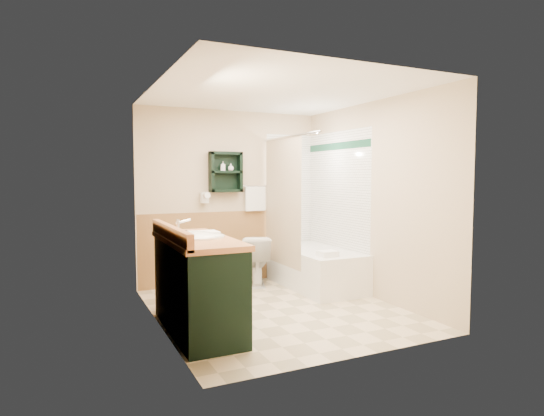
{
  "coord_description": "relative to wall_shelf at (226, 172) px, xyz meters",
  "views": [
    {
      "loc": [
        -2.18,
        -4.51,
        1.5
      ],
      "look_at": [
        0.03,
        0.2,
        1.13
      ],
      "focal_mm": 30.0,
      "sensor_mm": 36.0,
      "label": 1
    }
  ],
  "objects": [
    {
      "name": "soap_bottle_b",
      "position": [
        0.07,
        -0.01,
        0.05
      ],
      "size": [
        0.1,
        0.11,
        0.08
      ],
      "primitive_type": "imported",
      "rotation": [
        0.0,
        0.0,
        0.19
      ],
      "color": "white",
      "rests_on": "wall_shelf"
    },
    {
      "name": "wainscot_left",
      "position": [
        -1.19,
        -1.41,
        -1.05
      ],
      "size": [
        2.98,
        2.98,
        1.0
      ],
      "primitive_type": null,
      "color": "#B27E48",
      "rests_on": "left_wall"
    },
    {
      "name": "bathtub",
      "position": [
        1.03,
        -0.69,
        -1.29
      ],
      "size": [
        0.77,
        1.5,
        0.51
      ],
      "primitive_type": "cube",
      "color": "white",
      "rests_on": "ground"
    },
    {
      "name": "wainscot_back",
      "position": [
        0.1,
        0.08,
        -1.05
      ],
      "size": [
        2.58,
        2.58,
        1.0
      ],
      "primitive_type": null,
      "color": "#B27E48",
      "rests_on": "back_wall"
    },
    {
      "name": "mirror_frame",
      "position": [
        -1.17,
        -1.96,
        -0.05
      ],
      "size": [
        1.3,
        1.3,
        1.0
      ],
      "primitive_type": null,
      "color": "brown",
      "rests_on": "left_wall"
    },
    {
      "name": "counter_towel",
      "position": [
        -0.79,
        -1.6,
        -0.62
      ],
      "size": [
        0.27,
        0.22,
        0.04
      ],
      "primitive_type": "cube",
      "color": "white",
      "rests_on": "vanity"
    },
    {
      "name": "vanity",
      "position": [
        -0.89,
        -1.72,
        -1.09
      ],
      "size": [
        0.59,
        1.44,
        0.91
      ],
      "primitive_type": "cube",
      "color": "black",
      "rests_on": "ground"
    },
    {
      "name": "right_wall",
      "position": [
        1.42,
        -1.41,
        -0.35
      ],
      "size": [
        0.04,
        3.0,
        2.4
      ],
      "primitive_type": "cube",
      "color": "beige",
      "rests_on": "ground"
    },
    {
      "name": "left_wall",
      "position": [
        -1.22,
        -1.41,
        -0.35
      ],
      "size": [
        0.04,
        3.0,
        2.4
      ],
      "primitive_type": "cube",
      "color": "beige",
      "rests_on": "ground"
    },
    {
      "name": "back_wall",
      "position": [
        0.1,
        0.11,
        -0.35
      ],
      "size": [
        2.6,
        0.04,
        2.4
      ],
      "primitive_type": "cube",
      "color": "beige",
      "rests_on": "ground"
    },
    {
      "name": "tile_accent",
      "position": [
        1.37,
        -0.66,
        0.35
      ],
      "size": [
        1.5,
        1.5,
        0.1
      ],
      "primitive_type": null,
      "color": "#13432E",
      "rests_on": "right_wall"
    },
    {
      "name": "tub_towel",
      "position": [
        0.87,
        -1.23,
        -1.0
      ],
      "size": [
        0.22,
        0.18,
        0.07
      ],
      "primitive_type": "cube",
      "color": "white",
      "rests_on": "bathtub"
    },
    {
      "name": "soap_bottle_a",
      "position": [
        -0.04,
        -0.01,
        0.05
      ],
      "size": [
        0.09,
        0.14,
        0.06
      ],
      "primitive_type": "imported",
      "rotation": [
        0.0,
        0.0,
        -0.29
      ],
      "color": "white",
      "rests_on": "wall_shelf"
    },
    {
      "name": "ceiling",
      "position": [
        0.1,
        -1.41,
        0.87
      ],
      "size": [
        2.6,
        3.0,
        0.04
      ],
      "primitive_type": "cube",
      "color": "white",
      "rests_on": "back_wall"
    },
    {
      "name": "towel_bar",
      "position": [
        0.45,
        0.04,
        -0.2
      ],
      "size": [
        0.4,
        0.06,
        0.4
      ],
      "primitive_type": null,
      "color": "white",
      "rests_on": "back_wall"
    },
    {
      "name": "wall_shelf",
      "position": [
        0.0,
        0.0,
        0.0
      ],
      "size": [
        0.45,
        0.15,
        0.55
      ],
      "primitive_type": "cube",
      "color": "black",
      "rests_on": "back_wall"
    },
    {
      "name": "mirror_glass",
      "position": [
        -1.17,
        -1.96,
        -0.05
      ],
      "size": [
        1.2,
        1.2,
        0.9
      ],
      "primitive_type": null,
      "color": "white",
      "rests_on": "left_wall"
    },
    {
      "name": "tile_back",
      "position": [
        1.13,
        0.07,
        -0.5
      ],
      "size": [
        0.95,
        0.95,
        2.1
      ],
      "primitive_type": null,
      "color": "white",
      "rests_on": "back_wall"
    },
    {
      "name": "curtain_rod",
      "position": [
        0.63,
        -0.66,
        0.45
      ],
      "size": [
        0.03,
        1.6,
        0.03
      ],
      "primitive_type": "cylinder",
      "rotation": [
        1.57,
        0.0,
        0.0
      ],
      "color": "silver",
      "rests_on": "back_wall"
    },
    {
      "name": "shower_curtain",
      "position": [
        0.63,
        -0.48,
        -0.4
      ],
      "size": [
        1.05,
        1.05,
        1.7
      ],
      "primitive_type": null,
      "color": "beige",
      "rests_on": "curtain_rod"
    },
    {
      "name": "floor",
      "position": [
        0.1,
        -1.41,
        -1.55
      ],
      "size": [
        3.0,
        3.0,
        0.0
      ],
      "primitive_type": "plane",
      "color": "beige",
      "rests_on": "ground"
    },
    {
      "name": "vanity_book",
      "position": [
        -1.06,
        -1.32,
        -0.53
      ],
      "size": [
        0.16,
        0.07,
        0.22
      ],
      "primitive_type": "imported",
      "rotation": [
        0.0,
        0.0,
        -0.29
      ],
      "color": "black",
      "rests_on": "vanity"
    },
    {
      "name": "hair_dryer",
      "position": [
        -0.3,
        0.02,
        -0.35
      ],
      "size": [
        0.1,
        0.24,
        0.18
      ],
      "primitive_type": null,
      "color": "white",
      "rests_on": "back_wall"
    },
    {
      "name": "toilet",
      "position": [
        0.35,
        -0.21,
        -1.21
      ],
      "size": [
        0.59,
        0.77,
        0.67
      ],
      "primitive_type": "imported",
      "rotation": [
        0.0,
        0.0,
        2.8
      ],
      "color": "white",
      "rests_on": "ground"
    },
    {
      "name": "tile_right",
      "position": [
        1.38,
        -0.66,
        -0.5
      ],
      "size": [
        1.5,
        1.5,
        2.1
      ],
      "primitive_type": null,
      "color": "white",
      "rests_on": "right_wall"
    }
  ]
}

